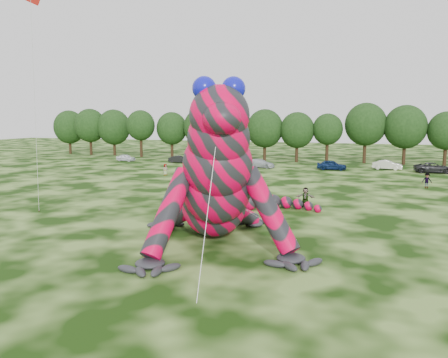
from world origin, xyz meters
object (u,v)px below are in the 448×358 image
at_px(flying_kite, 31,15).
at_px(tree_9, 327,138).
at_px(car_6, 434,168).
at_px(car_4, 332,165).
at_px(tree_8, 297,137).
at_px(car_2, 223,160).
at_px(tree_6, 226,135).
at_px(tree_7, 265,135).
at_px(car_1, 179,159).
at_px(spectator_5, 305,197).
at_px(tree_12, 446,139).
at_px(tree_5, 202,133).
at_px(spectator_0, 228,182).
at_px(car_3, 260,163).
at_px(car_5, 387,165).
at_px(tree_2, 114,133).
at_px(tree_1, 90,132).
at_px(spectator_4, 165,170).
at_px(tree_3, 141,134).
at_px(inflatable_gecko, 212,160).
at_px(car_0, 126,158).
at_px(tree_4, 172,135).
at_px(spectator_2, 427,181).
at_px(tree_11, 405,135).
at_px(tree_10, 365,133).
at_px(tree_0, 70,132).
at_px(spectator_1, 241,182).

relative_size(flying_kite, tree_9, 2.00).
bearing_deg(car_6, car_4, 87.81).
xyz_separation_m(tree_8, car_2, (-11.31, -7.76, -3.72)).
bearing_deg(tree_6, tree_7, 0.92).
bearing_deg(flying_kite, tree_8, 78.27).
height_order(flying_kite, car_1, flying_kite).
distance_m(car_4, spectator_5, 29.63).
bearing_deg(tree_12, spectator_5, -112.79).
relative_size(flying_kite, tree_5, 1.77).
distance_m(tree_6, tree_8, 13.34).
distance_m(tree_5, spectator_0, 38.28).
bearing_deg(car_3, car_5, -71.50).
relative_size(tree_2, spectator_5, 5.30).
relative_size(tree_1, tree_8, 1.10).
bearing_deg(flying_kite, spectator_4, 97.19).
distance_m(tree_1, tree_6, 30.83).
xyz_separation_m(tree_8, car_4, (7.01, -10.41, -3.72)).
distance_m(tree_3, tree_7, 25.64).
distance_m(inflatable_gecko, car_0, 53.68).
relative_size(tree_4, spectator_5, 4.98).
distance_m(tree_12, car_5, 12.76).
relative_size(spectator_0, spectator_4, 1.11).
xyz_separation_m(car_3, spectator_5, (11.20, -29.18, 0.22)).
relative_size(tree_2, tree_5, 0.98).
xyz_separation_m(car_6, spectator_2, (-2.65, -15.48, 0.14)).
bearing_deg(spectator_2, tree_6, 129.28).
xyz_separation_m(tree_3, spectator_2, (50.18, -25.04, -3.84)).
height_order(flying_kite, car_2, flying_kite).
distance_m(tree_2, tree_5, 19.90).
distance_m(tree_9, car_2, 18.82).
bearing_deg(tree_3, spectator_5, -46.12).
height_order(tree_12, spectator_4, tree_12).
height_order(tree_9, tree_12, tree_12).
height_order(tree_12, car_6, tree_12).
bearing_deg(car_4, tree_3, 71.99).
xyz_separation_m(inflatable_gecko, tree_11, (15.79, 52.15, -0.09)).
bearing_deg(car_2, tree_6, 25.07).
distance_m(tree_6, tree_9, 18.64).
relative_size(tree_10, car_3, 2.21).
height_order(tree_2, car_1, tree_2).
bearing_deg(tree_4, car_5, -12.61).
bearing_deg(flying_kite, tree_0, 125.89).
height_order(tree_1, car_0, tree_1).
height_order(inflatable_gecko, tree_4, inflatable_gecko).
bearing_deg(tree_10, tree_0, 179.39).
bearing_deg(car_4, tree_12, -59.83).
bearing_deg(spectator_0, tree_5, 103.35).
xyz_separation_m(tree_4, tree_8, (25.42, -1.73, -0.06)).
height_order(tree_9, car_0, tree_9).
bearing_deg(spectator_1, spectator_4, -6.70).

